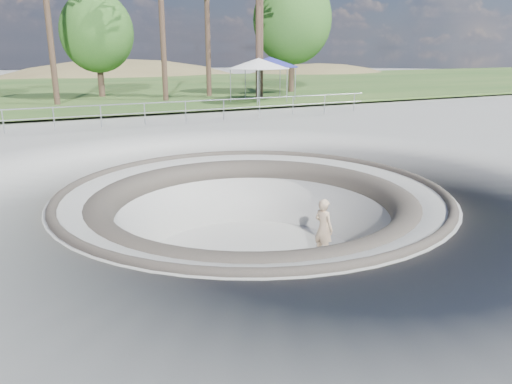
# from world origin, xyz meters

# --- Properties ---
(ground) EXTENTS (180.00, 180.00, 0.00)m
(ground) POSITION_xyz_m (0.00, 0.00, 0.00)
(ground) COLOR #A3A29D
(ground) RESTS_ON ground
(skate_bowl) EXTENTS (14.00, 14.00, 4.10)m
(skate_bowl) POSITION_xyz_m (0.00, 0.00, -1.83)
(skate_bowl) COLOR #A3A29D
(skate_bowl) RESTS_ON ground
(grass_strip) EXTENTS (180.00, 36.00, 0.12)m
(grass_strip) POSITION_xyz_m (0.00, 34.00, 0.22)
(grass_strip) COLOR #2E5522
(grass_strip) RESTS_ON ground
(distant_hills) EXTENTS (103.20, 45.00, 28.60)m
(distant_hills) POSITION_xyz_m (3.78, 57.17, -7.02)
(distant_hills) COLOR brown
(distant_hills) RESTS_ON ground
(safety_railing) EXTENTS (25.00, 0.06, 1.03)m
(safety_railing) POSITION_xyz_m (0.00, 12.00, 0.69)
(safety_railing) COLOR #989CA0
(safety_railing) RESTS_ON ground
(skateboard) EXTENTS (0.84, 0.55, 0.08)m
(skateboard) POSITION_xyz_m (1.66, -0.94, -1.83)
(skateboard) COLOR olive
(skateboard) RESTS_ON ground
(skater) EXTENTS (0.53, 0.68, 1.64)m
(skater) POSITION_xyz_m (1.66, -0.94, -0.99)
(skater) COLOR #D7B38B
(skater) RESTS_ON skateboard
(canopy_white) EXTENTS (5.23, 5.23, 2.76)m
(canopy_white) POSITION_xyz_m (8.84, 18.00, 2.70)
(canopy_white) COLOR #989CA0
(canopy_white) RESTS_ON ground
(canopy_blue) EXTENTS (5.53, 5.53, 2.80)m
(canopy_blue) POSITION_xyz_m (10.33, 19.37, 2.73)
(canopy_blue) COLOR #989CA0
(canopy_blue) RESTS_ON ground
(bushy_tree_mid) EXTENTS (5.05, 4.59, 7.28)m
(bushy_tree_mid) POSITION_xyz_m (0.26, 26.20, 4.68)
(bushy_tree_mid) COLOR brown
(bushy_tree_mid) RESTS_ON ground
(bushy_tree_right) EXTENTS (6.22, 5.66, 8.98)m
(bushy_tree_right) POSITION_xyz_m (14.65, 24.05, 5.74)
(bushy_tree_right) COLOR brown
(bushy_tree_right) RESTS_ON ground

